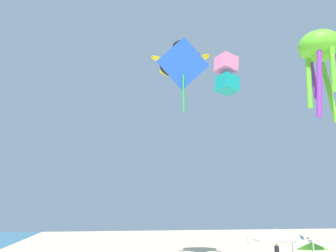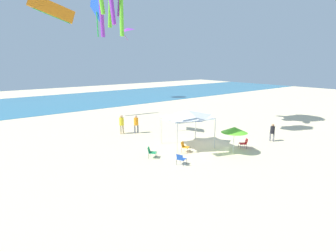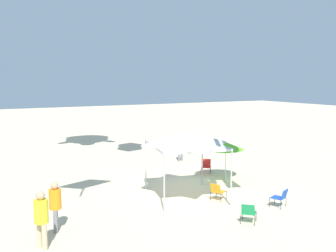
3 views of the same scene
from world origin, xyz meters
name	(u,v)px [view 1 (image 1 of 3)]	position (x,y,z in m)	size (l,w,h in m)	color
canopy_tent	(277,235)	(-1.73, 1.16, 2.74)	(4.17, 3.79, 3.10)	#B7B7BC
beach_umbrella	(312,246)	(-0.06, -2.38, 1.87)	(2.04, 2.04, 2.14)	silver
person_kite_handler	(277,252)	(5.15, -2.63, 0.95)	(0.38, 0.41, 1.62)	slate
kite_box_pink	(227,74)	(1.15, 2.85, 14.63)	(1.80, 1.89, 3.07)	pink
kite_octopus_lime	(320,51)	(-8.06, 1.51, 12.26)	(2.15, 2.15, 4.78)	#66D82D
kite_diamond_blue	(183,66)	(-5.96, 8.33, 11.65)	(0.53, 2.89, 4.12)	blue
kite_turtle_black	(181,63)	(4.96, 5.51, 17.00)	(6.21, 5.78, 2.24)	black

